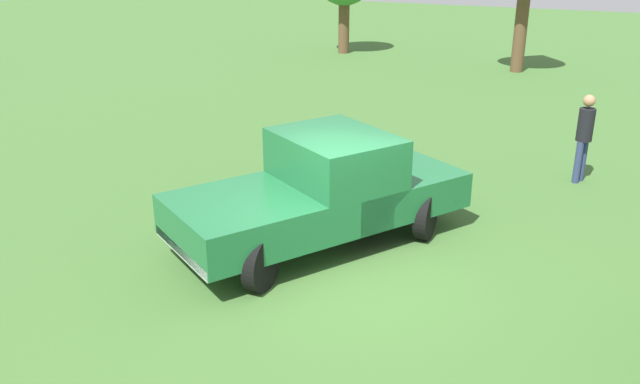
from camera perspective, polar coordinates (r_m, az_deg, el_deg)
name	(u,v)px	position (r m, az deg, el deg)	size (l,w,h in m)	color
ground_plane	(350,275)	(10.20, 2.58, -7.07)	(80.00, 80.00, 0.00)	#3D662D
pickup_truck	(326,187)	(10.90, 0.56, 0.40)	(5.21, 4.30, 1.83)	black
person_bystander	(584,133)	(14.58, 21.66, 4.71)	(0.42, 0.42, 1.83)	navy
traffic_cone	(328,147)	(15.25, 0.71, 3.90)	(0.32, 0.32, 0.55)	orange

